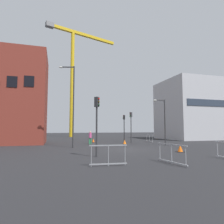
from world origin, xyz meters
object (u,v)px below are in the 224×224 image
(construction_crane, at_px, (74,66))
(traffic_light_median, at_px, (124,124))
(pedestrian_walking, at_px, (90,137))
(traffic_cone_by_barrier, at_px, (125,142))
(streetlamp_tall, at_px, (72,100))
(traffic_cone_orange, at_px, (180,149))
(traffic_light_corner, at_px, (131,122))
(traffic_light_far, at_px, (97,117))
(streetlamp_short, at_px, (163,118))
(traffic_cone_striped, at_px, (93,141))

(construction_crane, bearing_deg, traffic_light_median, -70.68)
(pedestrian_walking, distance_m, traffic_cone_by_barrier, 4.37)
(streetlamp_tall, xyz_separation_m, traffic_cone_orange, (8.39, -6.29, -4.61))
(traffic_light_corner, height_order, traffic_cone_by_barrier, traffic_light_corner)
(streetlamp_tall, relative_size, traffic_light_far, 2.06)
(streetlamp_tall, bearing_deg, traffic_light_far, -80.67)
(pedestrian_walking, distance_m, traffic_cone_orange, 11.79)
(traffic_cone_by_barrier, xyz_separation_m, traffic_cone_orange, (1.59, -9.12, 0.02))
(traffic_light_median, bearing_deg, traffic_cone_orange, -91.86)
(pedestrian_walking, relative_size, traffic_cone_orange, 2.71)
(construction_crane, xyz_separation_m, traffic_light_median, (6.46, -18.41, -14.72))
(streetlamp_tall, xyz_separation_m, streetlamp_short, (10.51, -0.20, -1.66))
(traffic_light_far, xyz_separation_m, traffic_light_corner, (7.46, 12.41, 0.08))
(traffic_light_far, bearing_deg, traffic_light_median, 64.28)
(traffic_light_corner, bearing_deg, traffic_cone_striped, 157.13)
(pedestrian_walking, relative_size, traffic_cone_striped, 3.23)
(traffic_cone_orange, relative_size, traffic_cone_striped, 1.19)
(streetlamp_tall, relative_size, traffic_light_corner, 1.99)
(streetlamp_short, height_order, pedestrian_walking, streetlamp_short)
(traffic_light_median, bearing_deg, traffic_cone_by_barrier, -109.11)
(streetlamp_short, distance_m, traffic_light_far, 11.64)
(pedestrian_walking, xyz_separation_m, traffic_cone_striped, (1.04, 3.37, -0.71))
(traffic_light_far, relative_size, traffic_cone_by_barrier, 7.35)
(construction_crane, height_order, traffic_cone_orange, construction_crane)
(traffic_cone_by_barrier, height_order, traffic_cone_striped, traffic_cone_by_barrier)
(traffic_cone_striped, bearing_deg, traffic_light_corner, -22.87)
(traffic_light_median, xyz_separation_m, traffic_cone_orange, (-0.49, -15.14, -2.46))
(traffic_cone_orange, xyz_separation_m, traffic_cone_striped, (-4.72, 13.64, -0.05))
(traffic_light_median, bearing_deg, streetlamp_short, -79.78)
(traffic_light_far, height_order, traffic_cone_orange, traffic_light_far)
(streetlamp_short, relative_size, traffic_light_far, 1.29)
(pedestrian_walking, xyz_separation_m, traffic_cone_by_barrier, (4.16, -1.15, -0.68))
(traffic_light_far, bearing_deg, streetlamp_short, 36.65)
(traffic_light_corner, relative_size, traffic_light_median, 1.04)
(streetlamp_tall, relative_size, pedestrian_walking, 5.23)
(pedestrian_walking, height_order, traffic_cone_striped, pedestrian_walking)
(traffic_light_median, xyz_separation_m, traffic_cone_striped, (-5.21, -1.49, -2.51))
(traffic_light_far, distance_m, traffic_light_corner, 14.48)
(construction_crane, height_order, traffic_cone_striped, construction_crane)
(traffic_light_corner, xyz_separation_m, traffic_cone_striped, (-4.96, 2.09, -2.61))
(construction_crane, bearing_deg, streetlamp_tall, -95.08)
(construction_crane, height_order, traffic_cone_by_barrier, construction_crane)
(construction_crane, height_order, traffic_light_median, construction_crane)
(traffic_light_corner, bearing_deg, construction_crane, 105.76)
(streetlamp_short, distance_m, traffic_cone_striped, 10.62)
(construction_crane, relative_size, streetlamp_tall, 3.14)
(traffic_light_far, bearing_deg, traffic_cone_by_barrier, 60.61)
(traffic_light_median, bearing_deg, traffic_light_far, -115.72)
(streetlamp_short, height_order, traffic_cone_orange, streetlamp_short)
(traffic_light_far, bearing_deg, traffic_cone_orange, 6.78)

